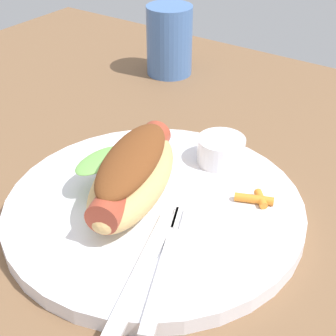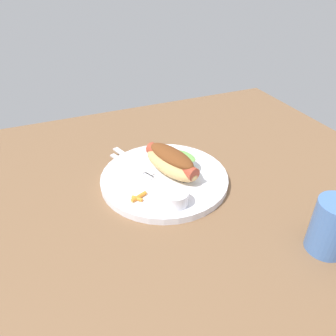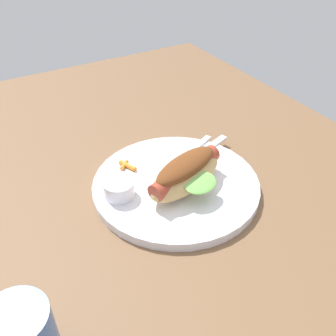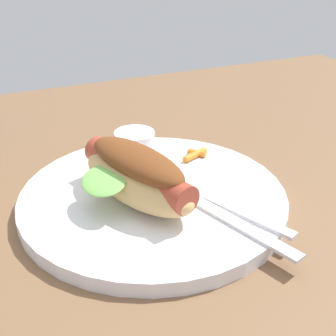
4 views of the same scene
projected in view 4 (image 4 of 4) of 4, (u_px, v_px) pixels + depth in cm
name	position (u px, v px, depth cm)	size (l,w,h in cm)	color
ground_plane	(174.00, 198.00, 53.08)	(120.00, 90.00, 1.80)	brown
plate	(153.00, 198.00, 49.96)	(29.31, 29.31, 1.60)	white
hot_dog	(137.00, 174.00, 46.89)	(11.86, 17.21, 5.92)	tan
sauce_ramekin	(135.00, 142.00, 57.64)	(5.18, 5.18, 2.87)	white
fork	(232.00, 209.00, 46.25)	(7.09, 14.22, 0.40)	silver
knife	(232.00, 221.00, 44.33)	(15.82, 1.40, 0.36)	silver
carrot_garnish	(196.00, 154.00, 56.93)	(3.84, 2.70, 0.85)	orange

